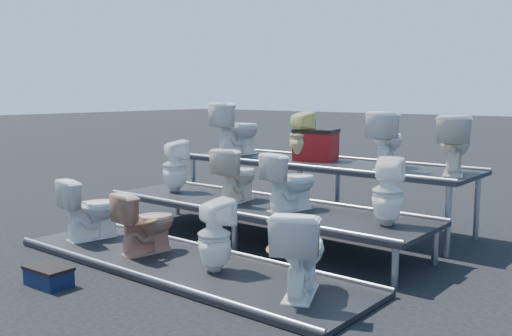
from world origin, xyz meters
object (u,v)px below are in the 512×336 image
Objects in this scene: toilet_3 at (300,251)px; toilet_9 at (301,136)px; toilet_2 at (215,235)px; toilet_8 at (237,129)px; toilet_1 at (146,222)px; step_stool at (49,278)px; red_crate at (316,146)px; toilet_4 at (175,166)px; toilet_0 at (92,208)px; toilet_11 at (454,145)px; toilet_10 at (386,140)px; toilet_5 at (237,175)px; toilet_7 at (388,192)px; toilet_6 at (291,181)px.

toilet_9 is (-1.80, 2.60, 0.76)m from toilet_3.
toilet_9 is (-0.79, 2.60, 0.78)m from toilet_2.
toilet_8 is (-1.97, 2.60, 0.84)m from toilet_2.
toilet_1 reaches higher than step_stool.
red_crate is 4.06m from step_stool.
toilet_1 is 1.65m from toilet_4.
toilet_0 is 1.08× the size of toilet_1.
toilet_11 is 1.28× the size of red_crate.
toilet_8 is at bearing 100.96° from step_stool.
toilet_9 is 0.99× the size of toilet_11.
toilet_2 is 2.83m from toilet_9.
toilet_10 is at bearing -113.31° from toilet_1.
toilet_2 is 3.37m from toilet_8.
step_stool is at bearing 93.50° from toilet_9.
toilet_1 is 1.57× the size of step_stool.
toilet_2 is at bearing 114.10° from toilet_5.
toilet_0 reaches higher than toilet_2.
toilet_6 is at bearing -14.91° from toilet_7.
step_stool is (-0.42, -3.92, -0.98)m from red_crate.
toilet_2 is 1.35m from toilet_6.
toilet_9 is at bearing -59.72° from toilet_2.
toilet_8 reaches higher than toilet_10.
toilet_9 is at bearing -173.86° from toilet_8.
toilet_4 is at bearing -14.91° from toilet_7.
toilet_0 is 1.69× the size of step_stool.
toilet_0 is 1.06× the size of toilet_7.
toilet_3 is 0.96× the size of toilet_8.
toilet_9 reaches higher than toilet_2.
toilet_4 reaches higher than toilet_1.
toilet_1 is 1.37m from toilet_5.
toilet_5 is 0.97× the size of toilet_7.
toilet_1 is 2.05m from toilet_3.
toilet_0 reaches higher than toilet_1.
toilet_10 is 4.24m from step_stool.
toilet_4 is 2.83m from toilet_10.
toilet_5 is at bearing -159.96° from toilet_4.
toilet_8 reaches higher than toilet_9.
toilet_2 is at bearing -172.61° from toilet_1.
toilet_0 is 1.57m from step_stool.
toilet_5 is at bearing -14.91° from toilet_7.
toilet_10 is (1.36, 1.30, 0.42)m from toilet_5.
toilet_9 is 1.58× the size of step_stool.
toilet_1 is 3.13m from toilet_10.
toilet_5 reaches higher than toilet_1.
toilet_0 is at bearing 7.16° from toilet_7.
toilet_2 is 1.05× the size of toilet_9.
toilet_8 is (-3.16, 1.30, 0.45)m from toilet_7.
toilet_1 is at bearing 73.11° from toilet_5.
toilet_4 reaches higher than toilet_2.
toilet_5 is 2.59m from step_stool.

